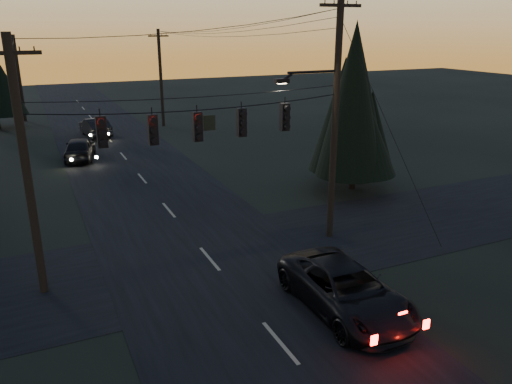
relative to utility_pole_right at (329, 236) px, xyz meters
name	(u,v)px	position (x,y,z in m)	size (l,w,h in m)	color
main_road	(150,188)	(-5.50, 10.00, 0.01)	(8.00, 120.00, 0.02)	black
cross_road	(210,259)	(-5.50, 0.00, 0.01)	(60.00, 7.00, 0.02)	black
utility_pole_right	(329,236)	(0.00, 0.00, 0.00)	(5.00, 0.30, 10.00)	black
utility_pole_left	(45,291)	(-11.50, 0.00, 0.00)	(1.80, 0.30, 8.50)	black
utility_pole_far_r	(164,126)	(0.00, 28.00, 0.00)	(1.80, 0.30, 8.50)	black
utility_pole_far_l	(26,121)	(-11.50, 36.00, 0.00)	(0.30, 0.30, 8.00)	black
span_signal_assembly	(199,125)	(-5.74, 0.00, 5.32)	(11.50, 0.44, 1.50)	black
evergreen_right	(357,109)	(4.80, 5.17, 4.47)	(4.51, 4.51, 7.76)	black
suv_near	(346,290)	(-2.83, -5.31, 0.74)	(2.46, 5.34, 1.48)	black
sedan_oncoming_a	(80,149)	(-8.31, 18.31, 0.77)	(1.82, 4.51, 1.54)	black
sedan_oncoming_b	(95,127)	(-6.30, 25.80, 0.76)	(1.61, 4.63, 1.52)	black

